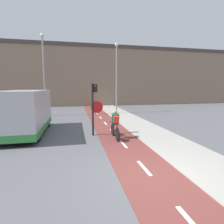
{
  "coord_description": "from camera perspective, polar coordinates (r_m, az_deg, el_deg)",
  "views": [
    {
      "loc": [
        -2.2,
        -4.66,
        2.68
      ],
      "look_at": [
        0.0,
        5.62,
        1.2
      ],
      "focal_mm": 28.0,
      "sensor_mm": 36.0,
      "label": 1
    }
  ],
  "objects": [
    {
      "name": "street_lamp_sidewalk",
      "position": [
        18.32,
        1.48,
        13.16
      ],
      "size": [
        0.36,
        0.36,
        7.11
      ],
      "color": "gray",
      "rests_on": "ground_plane"
    },
    {
      "name": "cyclist_near",
      "position": [
        9.17,
        1.08,
        -4.31
      ],
      "size": [
        0.46,
        1.76,
        1.54
      ],
      "color": "black",
      "rests_on": "ground_plane"
    },
    {
      "name": "traffic_light_pole",
      "position": [
        9.69,
        -5.82,
        2.83
      ],
      "size": [
        0.67,
        0.25,
        2.91
      ],
      "color": "black",
      "rests_on": "ground_plane"
    },
    {
      "name": "van",
      "position": [
        11.2,
        -26.21,
        -0.22
      ],
      "size": [
        2.05,
        5.3,
        2.51
      ],
      "color": "#B7B7BC",
      "rests_on": "ground_plane"
    },
    {
      "name": "sidewalk_strip",
      "position": [
        6.94,
        29.9,
        -15.6
      ],
      "size": [
        2.4,
        60.0,
        0.05
      ],
      "color": "#A8A399",
      "rests_on": "ground_plane"
    },
    {
      "name": "street_lamp_far",
      "position": [
        17.58,
        -21.39,
        13.44
      ],
      "size": [
        0.36,
        0.36,
        7.46
      ],
      "color": "gray",
      "rests_on": "ground_plane"
    },
    {
      "name": "ground_plane",
      "position": [
        5.81,
        12.42,
        -19.67
      ],
      "size": [
        120.0,
        120.0,
        0.0
      ],
      "primitive_type": "plane",
      "color": "#5B5B60"
    },
    {
      "name": "bike_lane",
      "position": [
        5.81,
        12.38,
        -19.55
      ],
      "size": [
        2.01,
        60.0,
        0.02
      ],
      "color": "brown",
      "rests_on": "ground_plane"
    },
    {
      "name": "building_row_background",
      "position": [
        28.09,
        -7.72,
        11.48
      ],
      "size": [
        60.0,
        5.2,
        8.8
      ],
      "color": "#89705B",
      "rests_on": "ground_plane"
    }
  ]
}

